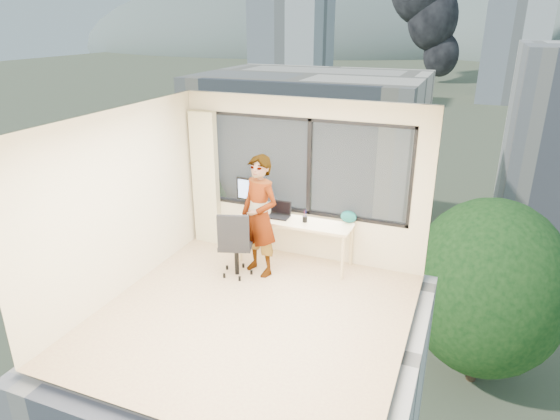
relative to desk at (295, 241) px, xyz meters
The scene contains 24 objects.
floor 1.70m from the desk, 90.00° to the right, with size 4.00×4.00×0.01m, color beige.
ceiling 2.78m from the desk, 90.00° to the right, with size 4.00×4.00×0.01m, color white.
wall_front 3.78m from the desk, 90.00° to the right, with size 4.00×0.01×2.60m, color beige.
wall_left 2.76m from the desk, 140.31° to the right, with size 0.01×4.00×2.60m, color beige.
wall_right 2.76m from the desk, 39.69° to the right, with size 0.01×4.00×2.60m, color beige.
window_wall 1.20m from the desk, 81.63° to the left, with size 3.30×0.16×1.55m, color black, non-canonical shape.
curtain 1.90m from the desk, behind, with size 0.45×0.14×2.30m, color #F0E9BB.
desk is the anchor object (origin of this frame).
chair 1.01m from the desk, 134.91° to the right, with size 0.56×0.56×1.09m, color black, non-canonical shape.
person 0.85m from the desk, 128.42° to the right, with size 0.68×0.45×1.87m, color #2D2D33.
monitor 1.04m from the desk, behind, with size 0.55×0.12×0.55m, color black, non-canonical shape.
game_console 0.82m from the desk, 160.32° to the left, with size 0.34×0.29×0.08m, color white.
laptop 0.56m from the desk, behind, with size 0.34×0.36×0.22m, color black, non-canonical shape.
cellphone 0.70m from the desk, 169.88° to the right, with size 0.10×0.05×0.01m, color black.
pen_cup 0.46m from the desk, 12.33° to the right, with size 0.08×0.08×0.10m, color black.
handbag 0.95m from the desk, 13.51° to the left, with size 0.25×0.13×0.19m, color #0D504A.
exterior_ground 119.21m from the desk, 90.00° to the left, with size 400.00×400.00×0.04m, color #515B3D.
near_bldg_a 30.64m from the desk, 107.62° to the left, with size 16.00×12.00×14.00m, color #F3E3CB.
far_tower_a 99.69m from the desk, 110.55° to the left, with size 14.00×14.00×28.00m, color silver.
far_tower_b 118.61m from the desk, 86.13° to the left, with size 13.00×13.00×30.00m, color silver.
far_tower_d 160.05m from the desk, 112.02° to the left, with size 16.00×14.00×22.00m, color silver.
hill_a 340.51m from the desk, 110.65° to the left, with size 288.00×216.00×90.00m, color slate.
tree_a 27.88m from the desk, 128.19° to the left, with size 7.00×7.00×8.00m, color #174316, non-canonical shape.
tree_b 19.51m from the desk, 76.24° to the left, with size 7.60×7.60×9.00m, color #174316, non-canonical shape.
Camera 1 is at (2.42, -5.05, 3.69)m, focal length 31.48 mm.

